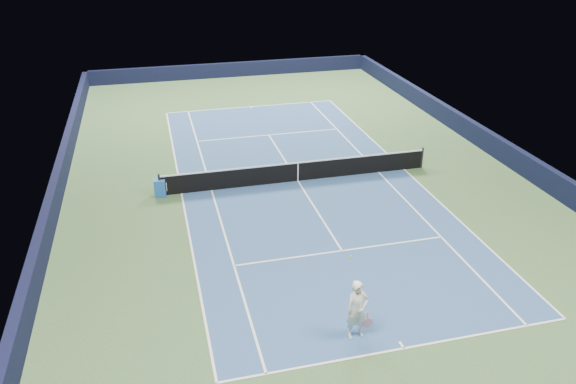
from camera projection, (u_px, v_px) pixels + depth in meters
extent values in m
plane|color=#3A5931|center=(298.00, 181.00, 26.71)|extent=(40.00, 40.00, 0.00)
cube|color=black|center=(232.00, 70.00, 43.69)|extent=(22.00, 0.35, 1.10)
cube|color=black|center=(501.00, 149.00, 28.84)|extent=(0.35, 40.00, 1.10)
cube|color=black|center=(55.00, 196.00, 24.08)|extent=(0.35, 40.00, 1.10)
cube|color=#2B4D7B|center=(298.00, 181.00, 26.70)|extent=(10.97, 23.77, 0.01)
cube|color=white|center=(251.00, 107.00, 37.03)|extent=(10.97, 0.08, 0.00)
cube|color=white|center=(404.00, 348.00, 16.37)|extent=(10.97, 0.08, 0.00)
cube|color=white|center=(404.00, 169.00, 27.91)|extent=(0.08, 23.77, 0.00)
cube|color=white|center=(181.00, 193.00, 25.49)|extent=(0.08, 23.77, 0.00)
cube|color=white|center=(378.00, 172.00, 27.61)|extent=(0.08, 23.77, 0.00)
cube|color=white|center=(212.00, 190.00, 25.80)|extent=(0.08, 23.77, 0.00)
cube|color=white|center=(269.00, 135.00, 32.26)|extent=(8.23, 0.08, 0.00)
cube|color=white|center=(342.00, 251.00, 21.14)|extent=(8.23, 0.08, 0.00)
cube|color=white|center=(298.00, 181.00, 26.70)|extent=(0.08, 12.80, 0.00)
cube|color=white|center=(251.00, 107.00, 36.90)|extent=(0.08, 0.30, 0.00)
cube|color=white|center=(402.00, 345.00, 16.50)|extent=(0.08, 0.30, 0.00)
cylinder|color=black|center=(160.00, 185.00, 25.06)|extent=(0.10, 0.10, 1.07)
cylinder|color=black|center=(422.00, 158.00, 27.88)|extent=(0.10, 0.10, 1.07)
cube|color=black|center=(298.00, 172.00, 26.50)|extent=(12.80, 0.03, 0.91)
cube|color=white|center=(298.00, 163.00, 26.29)|extent=(12.80, 0.04, 0.06)
cube|color=white|center=(298.00, 172.00, 26.50)|extent=(0.05, 0.04, 0.91)
cube|color=blue|center=(160.00, 188.00, 25.13)|extent=(0.54, 0.50, 0.80)
cube|color=white|center=(167.00, 186.00, 25.17)|extent=(0.05, 0.36, 0.36)
imported|color=white|center=(357.00, 310.00, 16.46)|extent=(0.75, 0.53, 1.92)
cylinder|color=pink|center=(368.00, 316.00, 16.61)|extent=(0.03, 0.03, 0.32)
cylinder|color=black|center=(367.00, 323.00, 16.71)|extent=(0.32, 0.02, 0.32)
cylinder|color=pink|center=(367.00, 323.00, 16.71)|extent=(0.34, 0.03, 0.34)
sphere|color=#BFCE2B|center=(351.00, 256.00, 16.82)|extent=(0.07, 0.07, 0.07)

